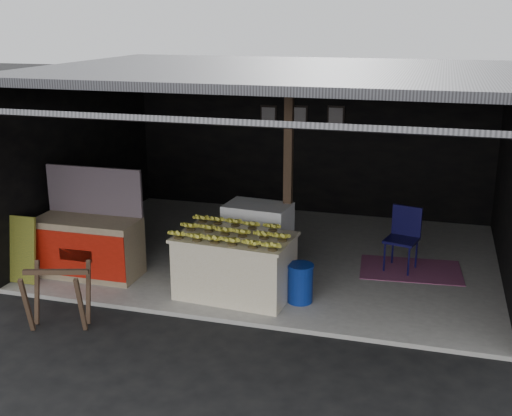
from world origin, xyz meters
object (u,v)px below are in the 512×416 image
(banana_table, at_px, (235,266))
(white_crate, at_px, (258,238))
(water_barrel, at_px, (300,284))
(plastic_chair, at_px, (404,233))
(neighbor_stall, at_px, (88,244))
(sawhorse, at_px, (58,291))

(banana_table, relative_size, white_crate, 1.56)
(white_crate, distance_m, water_barrel, 1.26)
(water_barrel, xyz_separation_m, plastic_chair, (1.24, 1.62, 0.32))
(banana_table, bearing_deg, white_crate, 90.65)
(white_crate, distance_m, plastic_chair, 2.21)
(banana_table, relative_size, neighbor_stall, 1.03)
(neighbor_stall, distance_m, water_barrel, 3.22)
(white_crate, relative_size, plastic_chair, 1.09)
(white_crate, height_order, neighbor_stall, neighbor_stall)
(neighbor_stall, xyz_separation_m, plastic_chair, (4.45, 1.54, 0.09))
(water_barrel, bearing_deg, neighbor_stall, 178.68)
(white_crate, relative_size, neighbor_stall, 0.66)
(banana_table, bearing_deg, neighbor_stall, -178.53)
(white_crate, bearing_deg, plastic_chair, 24.45)
(banana_table, xyz_separation_m, white_crate, (0.06, 0.93, 0.09))
(white_crate, distance_m, neighbor_stall, 2.50)
(white_crate, relative_size, water_barrel, 2.08)
(water_barrel, distance_m, plastic_chair, 2.06)
(sawhorse, xyz_separation_m, plastic_chair, (3.98, 3.08, 0.13))
(white_crate, xyz_separation_m, neighbor_stall, (-2.36, -0.82, -0.05))
(banana_table, height_order, water_barrel, banana_table)
(water_barrel, bearing_deg, banana_table, -177.49)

